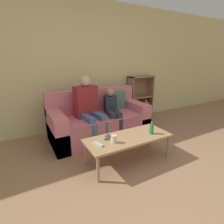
{
  "coord_description": "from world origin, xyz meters",
  "views": [
    {
      "loc": [
        -1.26,
        -1.11,
        1.48
      ],
      "look_at": [
        0.06,
        1.27,
        0.64
      ],
      "focal_mm": 28.0,
      "sensor_mm": 36.0,
      "label": 1
    }
  ],
  "objects_px": {
    "bookshelf": "(139,103)",
    "person_child": "(112,110)",
    "tv_remote_0": "(107,137)",
    "couch": "(99,121)",
    "bottle": "(151,129)",
    "coffee_table": "(128,139)",
    "tv_remote_1": "(98,144)",
    "person_adult": "(88,104)",
    "cup_near": "(114,139)"
  },
  "relations": [
    {
      "from": "bookshelf",
      "to": "coffee_table",
      "type": "height_order",
      "value": "bookshelf"
    },
    {
      "from": "bookshelf",
      "to": "person_child",
      "type": "xyz_separation_m",
      "value": [
        -1.16,
        -0.67,
        0.15
      ]
    },
    {
      "from": "coffee_table",
      "to": "bottle",
      "type": "distance_m",
      "value": 0.39
    },
    {
      "from": "couch",
      "to": "cup_near",
      "type": "bearing_deg",
      "value": -104.13
    },
    {
      "from": "tv_remote_0",
      "to": "tv_remote_1",
      "type": "height_order",
      "value": "same"
    },
    {
      "from": "tv_remote_0",
      "to": "person_child",
      "type": "bearing_deg",
      "value": 91.67
    },
    {
      "from": "person_adult",
      "to": "cup_near",
      "type": "xyz_separation_m",
      "value": [
        -0.03,
        -0.97,
        -0.25
      ]
    },
    {
      "from": "person_child",
      "to": "tv_remote_1",
      "type": "bearing_deg",
      "value": -116.71
    },
    {
      "from": "tv_remote_0",
      "to": "bottle",
      "type": "xyz_separation_m",
      "value": [
        0.65,
        -0.19,
        0.07
      ]
    },
    {
      "from": "couch",
      "to": "tv_remote_1",
      "type": "xyz_separation_m",
      "value": [
        -0.48,
        -1.01,
        0.1
      ]
    },
    {
      "from": "couch",
      "to": "tv_remote_1",
      "type": "distance_m",
      "value": 1.12
    },
    {
      "from": "cup_near",
      "to": "couch",
      "type": "bearing_deg",
      "value": 75.87
    },
    {
      "from": "bookshelf",
      "to": "person_child",
      "type": "height_order",
      "value": "bookshelf"
    },
    {
      "from": "person_child",
      "to": "bookshelf",
      "type": "bearing_deg",
      "value": 42.19
    },
    {
      "from": "couch",
      "to": "bottle",
      "type": "relative_size",
      "value": 9.96
    },
    {
      "from": "coffee_table",
      "to": "cup_near",
      "type": "xyz_separation_m",
      "value": [
        -0.27,
        -0.05,
        0.09
      ]
    },
    {
      "from": "person_adult",
      "to": "person_child",
      "type": "xyz_separation_m",
      "value": [
        0.46,
        -0.07,
        -0.16
      ]
    },
    {
      "from": "tv_remote_1",
      "to": "coffee_table",
      "type": "bearing_deg",
      "value": -15.28
    },
    {
      "from": "tv_remote_0",
      "to": "bottle",
      "type": "bearing_deg",
      "value": 19.14
    },
    {
      "from": "tv_remote_1",
      "to": "cup_near",
      "type": "bearing_deg",
      "value": -27.84
    },
    {
      "from": "couch",
      "to": "bookshelf",
      "type": "relative_size",
      "value": 1.73
    },
    {
      "from": "bookshelf",
      "to": "person_adult",
      "type": "distance_m",
      "value": 1.75
    },
    {
      "from": "person_adult",
      "to": "person_child",
      "type": "relative_size",
      "value": 1.28
    },
    {
      "from": "coffee_table",
      "to": "person_child",
      "type": "bearing_deg",
      "value": 76.17
    },
    {
      "from": "tv_remote_0",
      "to": "tv_remote_1",
      "type": "bearing_deg",
      "value": -110.84
    },
    {
      "from": "coffee_table",
      "to": "person_child",
      "type": "xyz_separation_m",
      "value": [
        0.21,
        0.85,
        0.18
      ]
    },
    {
      "from": "coffee_table",
      "to": "tv_remote_0",
      "type": "relative_size",
      "value": 7.59
    },
    {
      "from": "couch",
      "to": "bookshelf",
      "type": "xyz_separation_m",
      "value": [
        1.37,
        0.53,
        0.08
      ]
    },
    {
      "from": "bookshelf",
      "to": "couch",
      "type": "bearing_deg",
      "value": -159.09
    },
    {
      "from": "couch",
      "to": "person_adult",
      "type": "xyz_separation_m",
      "value": [
        -0.24,
        -0.08,
        0.39
      ]
    },
    {
      "from": "couch",
      "to": "person_child",
      "type": "bearing_deg",
      "value": -33.54
    },
    {
      "from": "bookshelf",
      "to": "coffee_table",
      "type": "relative_size",
      "value": 0.84
    },
    {
      "from": "tv_remote_0",
      "to": "bookshelf",
      "type": "bearing_deg",
      "value": 76.07
    },
    {
      "from": "coffee_table",
      "to": "bookshelf",
      "type": "bearing_deg",
      "value": 48.07
    },
    {
      "from": "bookshelf",
      "to": "person_child",
      "type": "distance_m",
      "value": 1.35
    },
    {
      "from": "bookshelf",
      "to": "tv_remote_0",
      "type": "height_order",
      "value": "bookshelf"
    },
    {
      "from": "couch",
      "to": "tv_remote_0",
      "type": "bearing_deg",
      "value": -107.69
    },
    {
      "from": "tv_remote_1",
      "to": "bottle",
      "type": "relative_size",
      "value": 0.96
    },
    {
      "from": "bookshelf",
      "to": "tv_remote_0",
      "type": "xyz_separation_m",
      "value": [
        -1.65,
        -1.4,
        0.02
      ]
    },
    {
      "from": "bookshelf",
      "to": "tv_remote_0",
      "type": "relative_size",
      "value": 6.37
    },
    {
      "from": "couch",
      "to": "coffee_table",
      "type": "xyz_separation_m",
      "value": [
        0.01,
        -1.0,
        0.05
      ]
    },
    {
      "from": "coffee_table",
      "to": "person_child",
      "type": "height_order",
      "value": "person_child"
    },
    {
      "from": "couch",
      "to": "person_adult",
      "type": "bearing_deg",
      "value": -162.35
    },
    {
      "from": "couch",
      "to": "tv_remote_1",
      "type": "relative_size",
      "value": 10.32
    },
    {
      "from": "bookshelf",
      "to": "cup_near",
      "type": "distance_m",
      "value": 2.27
    },
    {
      "from": "couch",
      "to": "cup_near",
      "type": "xyz_separation_m",
      "value": [
        -0.26,
        -1.05,
        0.14
      ]
    },
    {
      "from": "person_adult",
      "to": "tv_remote_0",
      "type": "distance_m",
      "value": 0.85
    },
    {
      "from": "coffee_table",
      "to": "tv_remote_1",
      "type": "bearing_deg",
      "value": -178.97
    },
    {
      "from": "couch",
      "to": "tv_remote_1",
      "type": "bearing_deg",
      "value": -115.45
    },
    {
      "from": "bookshelf",
      "to": "person_child",
      "type": "bearing_deg",
      "value": -149.99
    }
  ]
}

